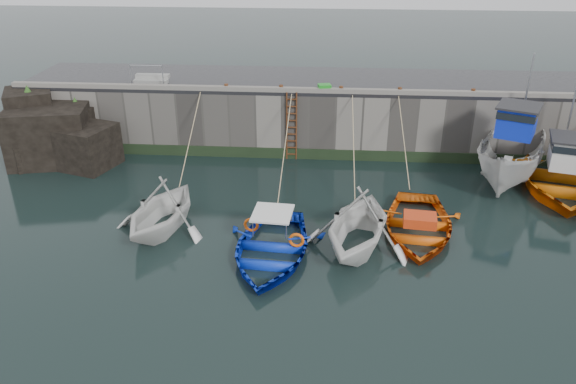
# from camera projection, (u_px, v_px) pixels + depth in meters

# --- Properties ---
(ground) EXTENTS (120.00, 120.00, 0.00)m
(ground) POSITION_uv_depth(u_px,v_px,m) (334.00, 283.00, 17.35)
(ground) COLOR black
(ground) RESTS_ON ground
(quay_back) EXTENTS (30.00, 5.00, 3.00)m
(quay_back) POSITION_uv_depth(u_px,v_px,m) (335.00, 112.00, 27.91)
(quay_back) COLOR slate
(quay_back) RESTS_ON ground
(road_back) EXTENTS (30.00, 5.00, 0.16)m
(road_back) POSITION_uv_depth(u_px,v_px,m) (336.00, 81.00, 27.22)
(road_back) COLOR black
(road_back) RESTS_ON quay_back
(kerb_back) EXTENTS (30.00, 0.30, 0.20)m
(kerb_back) POSITION_uv_depth(u_px,v_px,m) (337.00, 91.00, 25.04)
(kerb_back) COLOR slate
(kerb_back) RESTS_ON road_back
(algae_back) EXTENTS (30.00, 0.08, 0.50)m
(algae_back) POSITION_uv_depth(u_px,v_px,m) (334.00, 155.00, 26.18)
(algae_back) COLOR black
(algae_back) RESTS_ON ground
(rock_outcrop) EXTENTS (5.85, 4.24, 3.41)m
(rock_outcrop) POSITION_uv_depth(u_px,v_px,m) (54.00, 133.00, 25.85)
(rock_outcrop) COLOR black
(rock_outcrop) RESTS_ON ground
(ladder) EXTENTS (0.51, 0.08, 3.20)m
(ladder) POSITION_uv_depth(u_px,v_px,m) (292.00, 127.00, 25.69)
(ladder) COLOR #3F1E0F
(ladder) RESTS_ON ground
(boat_near_white) EXTENTS (4.51, 4.95, 2.24)m
(boat_near_white) POSITION_uv_depth(u_px,v_px,m) (163.00, 229.00, 20.39)
(boat_near_white) COLOR silver
(boat_near_white) RESTS_ON ground
(boat_near_white_rope) EXTENTS (0.04, 5.26, 3.10)m
(boat_near_white_rope) POSITION_uv_depth(u_px,v_px,m) (193.00, 175.00, 24.69)
(boat_near_white_rope) COLOR tan
(boat_near_white_rope) RESTS_ON ground
(boat_near_blue) EXTENTS (4.01, 5.36, 1.06)m
(boat_near_blue) POSITION_uv_depth(u_px,v_px,m) (270.00, 255.00, 18.78)
(boat_near_blue) COLOR #0D2FC5
(boat_near_blue) RESTS_ON ground
(boat_near_blue_rope) EXTENTS (0.04, 6.60, 3.10)m
(boat_near_blue_rope) POSITION_uv_depth(u_px,v_px,m) (284.00, 185.00, 23.74)
(boat_near_blue_rope) COLOR tan
(boat_near_blue_rope) RESTS_ON ground
(boat_near_blacktrim) EXTENTS (5.00, 5.45, 2.42)m
(boat_near_blacktrim) POSITION_uv_depth(u_px,v_px,m) (357.00, 247.00, 19.28)
(boat_near_blacktrim) COLOR silver
(boat_near_blacktrim) RESTS_ON ground
(boat_near_blacktrim_rope) EXTENTS (0.04, 5.90, 3.10)m
(boat_near_blacktrim_rope) POSITION_uv_depth(u_px,v_px,m) (352.00, 184.00, 23.90)
(boat_near_blacktrim_rope) COLOR tan
(boat_near_blacktrim_rope) RESTS_ON ground
(boat_near_navy) EXTENTS (4.15, 5.43, 1.05)m
(boat_near_navy) POSITION_uv_depth(u_px,v_px,m) (417.00, 232.00, 20.20)
(boat_near_navy) COLOR #EA5B0C
(boat_near_navy) RESTS_ON ground
(boat_near_navy_rope) EXTENTS (0.04, 4.86, 3.10)m
(boat_near_navy_rope) POSITION_uv_depth(u_px,v_px,m) (403.00, 179.00, 24.28)
(boat_near_navy_rope) COLOR tan
(boat_near_navy_rope) RESTS_ON ground
(boat_far_white) EXTENTS (5.01, 7.05, 5.55)m
(boat_far_white) POSITION_uv_depth(u_px,v_px,m) (512.00, 156.00, 23.82)
(boat_far_white) COLOR silver
(boat_far_white) RESTS_ON ground
(boat_far_orange) EXTENTS (6.69, 8.11, 4.46)m
(boat_far_orange) POSITION_uv_depth(u_px,v_px,m) (561.00, 176.00, 23.47)
(boat_far_orange) COLOR orange
(boat_far_orange) RESTS_ON ground
(fish_crate) EXTENTS (0.63, 0.53, 0.34)m
(fish_crate) POSITION_uv_depth(u_px,v_px,m) (324.00, 88.00, 25.18)
(fish_crate) COLOR #198E1E
(fish_crate) RESTS_ON road_back
(railing) EXTENTS (1.60, 1.05, 1.00)m
(railing) POSITION_uv_depth(u_px,v_px,m) (152.00, 78.00, 26.56)
(railing) COLOR #A5A8AD
(railing) RESTS_ON road_back
(bollard_a) EXTENTS (0.18, 0.18, 0.28)m
(bollard_a) POSITION_uv_depth(u_px,v_px,m) (226.00, 87.00, 25.44)
(bollard_a) COLOR #3F1E0F
(bollard_a) RESTS_ON road_back
(bollard_b) EXTENTS (0.18, 0.18, 0.28)m
(bollard_b) POSITION_uv_depth(u_px,v_px,m) (281.00, 88.00, 25.28)
(bollard_b) COLOR #3F1E0F
(bollard_b) RESTS_ON road_back
(bollard_c) EXTENTS (0.18, 0.18, 0.28)m
(bollard_c) POSITION_uv_depth(u_px,v_px,m) (341.00, 89.00, 25.10)
(bollard_c) COLOR #3F1E0F
(bollard_c) RESTS_ON road_back
(bollard_d) EXTENTS (0.18, 0.18, 0.28)m
(bollard_d) POSITION_uv_depth(u_px,v_px,m) (400.00, 90.00, 24.92)
(bollard_d) COLOR #3F1E0F
(bollard_d) RESTS_ON road_back
(bollard_e) EXTENTS (0.18, 0.18, 0.28)m
(bollard_e) POSITION_uv_depth(u_px,v_px,m) (473.00, 92.00, 24.71)
(bollard_e) COLOR #3F1E0F
(bollard_e) RESTS_ON road_back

